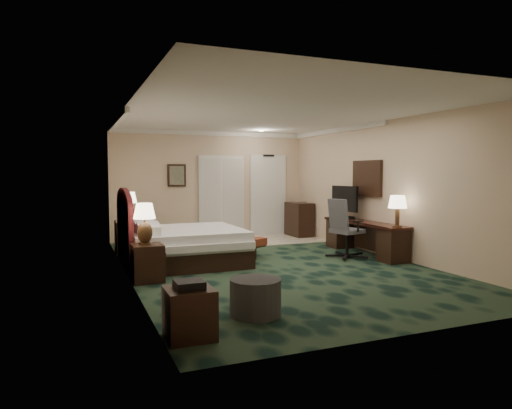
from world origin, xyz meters
name	(u,v)px	position (x,y,z in m)	size (l,w,h in m)	color
floor	(271,265)	(0.00, 0.00, 0.00)	(5.00, 7.50, 0.00)	black
ceiling	(272,114)	(0.00, 0.00, 2.70)	(5.00, 7.50, 0.00)	silver
wall_back	(212,185)	(0.00, 3.75, 1.35)	(5.00, 0.00, 2.70)	beige
wall_front	(421,204)	(0.00, -3.75, 1.35)	(5.00, 0.00, 2.70)	beige
wall_left	(127,193)	(-2.50, 0.00, 1.35)	(0.00, 7.50, 2.70)	beige
wall_right	(387,189)	(2.50, 0.00, 1.35)	(0.00, 7.50, 2.70)	beige
crown_molding	(272,117)	(0.00, 0.00, 2.65)	(5.00, 7.50, 0.10)	white
tile_patch	(257,240)	(0.90, 2.90, 0.01)	(3.20, 1.70, 0.01)	beige
headboard	(125,227)	(-2.44, 1.00, 0.70)	(0.12, 2.00, 1.40)	#441011
entry_door	(268,196)	(1.55, 3.72, 1.05)	(1.02, 0.06, 2.18)	white
closet_doors	(222,197)	(0.25, 3.71, 1.05)	(1.20, 0.06, 2.10)	silver
wall_art	(177,175)	(-0.90, 3.71, 1.60)	(0.45, 0.06, 0.55)	#4B5D52
wall_mirror	(367,178)	(2.46, 0.60, 1.55)	(0.05, 0.95, 0.75)	white
bed	(186,246)	(-1.39, 0.76, 0.32)	(2.02, 1.87, 0.64)	white
nightstand_near	(147,263)	(-2.25, -0.37, 0.29)	(0.46, 0.52, 0.57)	black
nightstand_far	(129,236)	(-2.22, 2.41, 0.33)	(0.52, 0.60, 0.66)	black
lamp_near	(145,224)	(-2.28, -0.35, 0.89)	(0.33, 0.33, 0.63)	black
lamp_far	(129,207)	(-2.20, 2.38, 0.96)	(0.32, 0.32, 0.61)	black
bed_bench	(239,246)	(-0.21, 1.14, 0.20)	(0.41, 1.17, 0.40)	maroon
ottoman	(255,297)	(-1.34, -2.55, 0.22)	(0.60, 0.60, 0.43)	#2F3033
side_table	(189,313)	(-2.23, -2.99, 0.25)	(0.47, 0.47, 0.51)	black
desk	(364,238)	(2.23, 0.34, 0.34)	(0.50, 2.32, 0.67)	black
tv	(345,202)	(2.21, 1.05, 1.02)	(0.08, 0.91, 0.71)	black
desk_lamp	(397,211)	(2.22, -0.68, 0.97)	(0.34, 0.34, 0.59)	black
desk_chair	(347,228)	(1.68, 0.12, 0.58)	(0.68, 0.64, 1.17)	#4C4C4C
minibar	(299,219)	(2.22, 3.20, 0.44)	(0.46, 0.84, 0.88)	black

